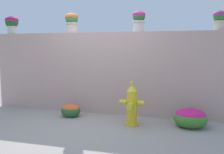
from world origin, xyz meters
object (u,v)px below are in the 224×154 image
object	(u,v)px
potted_plant_2	(139,19)
flower_bush_right	(71,110)
potted_plant_1	(72,21)
potted_plant_0	(12,23)
fire_hydrant	(132,105)
potted_plant_3	(220,18)
flower_bush_left	(190,117)

from	to	relation	value
potted_plant_2	flower_bush_right	xyz separation A→B (m)	(-1.32, -0.55, -1.87)
potted_plant_1	flower_bush_right	xyz separation A→B (m)	(0.22, -0.59, -1.89)
potted_plant_0	fire_hydrant	bearing A→B (deg)	-14.70
potted_plant_3	fire_hydrant	xyz separation A→B (m)	(-1.53, -0.84, -1.62)
potted_plant_2	flower_bush_left	bearing A→B (deg)	-29.78
fire_hydrant	flower_bush_left	distance (m)	1.08
fire_hydrant	flower_bush_right	xyz separation A→B (m)	(-1.35, 0.24, -0.23)
potted_plant_2	potted_plant_0	bearing A→B (deg)	179.39
potted_plant_1	flower_bush_left	distance (m)	3.27
potted_plant_1	flower_bush_left	bearing A→B (deg)	-14.06
potted_plant_1	potted_plant_2	world-z (taller)	potted_plant_1
potted_plant_0	flower_bush_right	distance (m)	2.66
flower_bush_left	potted_plant_1	bearing A→B (deg)	165.94
potted_plant_1	potted_plant_0	bearing A→B (deg)	-179.79
potted_plant_3	flower_bush_left	bearing A→B (deg)	-126.09
potted_plant_2	flower_bush_right	distance (m)	2.36
potted_plant_3	potted_plant_2	bearing A→B (deg)	-178.02
fire_hydrant	potted_plant_3	bearing A→B (deg)	28.86
potted_plant_0	flower_bush_left	distance (m)	4.62
potted_plant_2	fire_hydrant	world-z (taller)	potted_plant_2
potted_plant_1	flower_bush_right	distance (m)	1.99
potted_plant_0	potted_plant_1	size ratio (longest dim) A/B	0.95
fire_hydrant	flower_bush_left	size ratio (longest dim) A/B	1.35
potted_plant_1	flower_bush_right	bearing A→B (deg)	-69.77
potted_plant_1	potted_plant_2	xyz separation A→B (m)	(1.54, -0.04, -0.02)
potted_plant_0	flower_bush_left	size ratio (longest dim) A/B	0.72
potted_plant_3	fire_hydrant	bearing A→B (deg)	-151.14
potted_plant_0	flower_bush_left	xyz separation A→B (m)	(4.18, -0.65, -1.84)
potted_plant_1	fire_hydrant	bearing A→B (deg)	-27.89
potted_plant_0	fire_hydrant	size ratio (longest dim) A/B	0.53
potted_plant_2	potted_plant_3	bearing A→B (deg)	1.98
potted_plant_2	flower_bush_right	size ratio (longest dim) A/B	1.08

